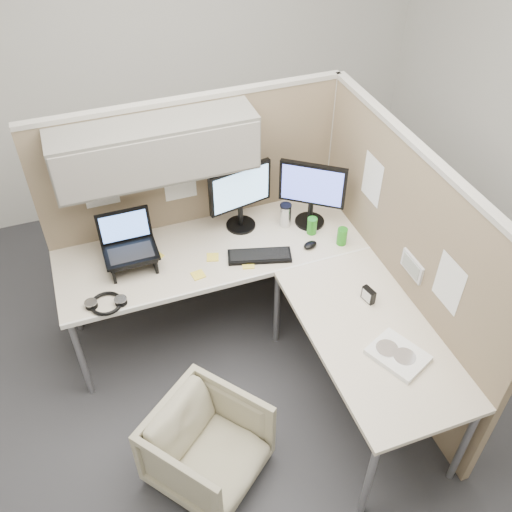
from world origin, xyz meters
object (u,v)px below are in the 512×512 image
object	(u,v)px
monitor_left	(240,193)
office_chair	(208,444)
keyboard	(260,256)
desk	(267,287)

from	to	relation	value
monitor_left	office_chair	bearing A→B (deg)	-127.80
office_chair	keyboard	xyz separation A→B (m)	(0.63, 0.90, 0.45)
desk	keyboard	world-z (taller)	keyboard
desk	monitor_left	bearing A→B (deg)	87.16
desk	monitor_left	world-z (taller)	monitor_left
office_chair	monitor_left	distance (m)	1.56
desk	monitor_left	size ratio (longest dim) A/B	4.29
office_chair	monitor_left	world-z (taller)	monitor_left
office_chair	monitor_left	bearing A→B (deg)	25.06
desk	keyboard	distance (m)	0.24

